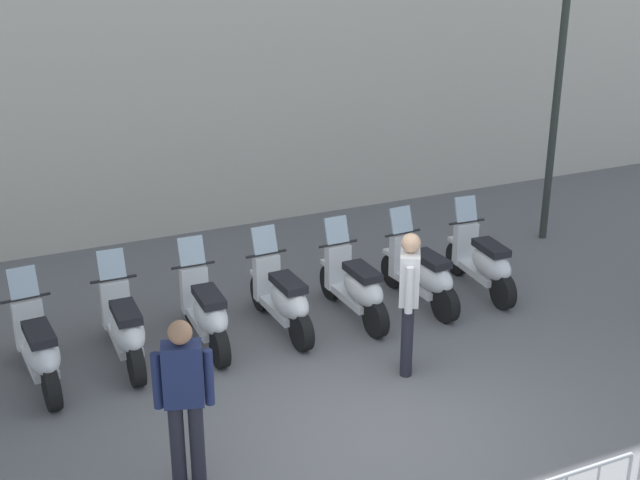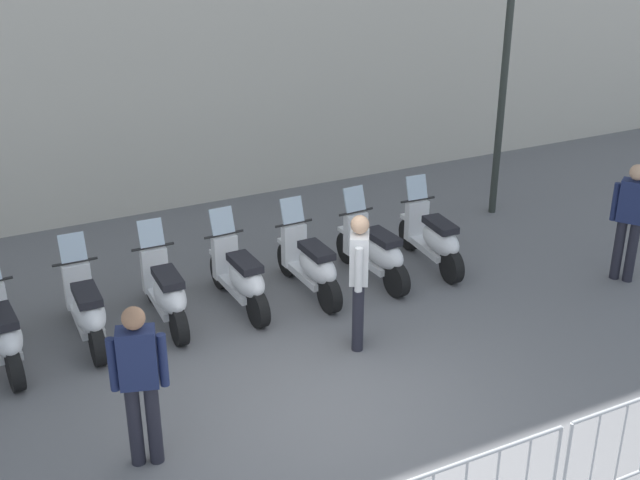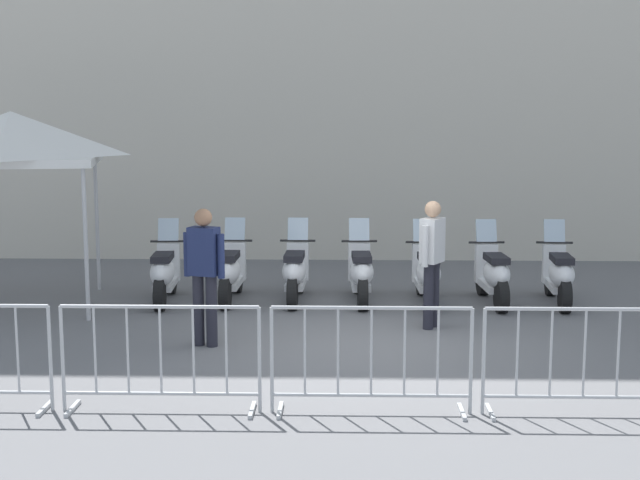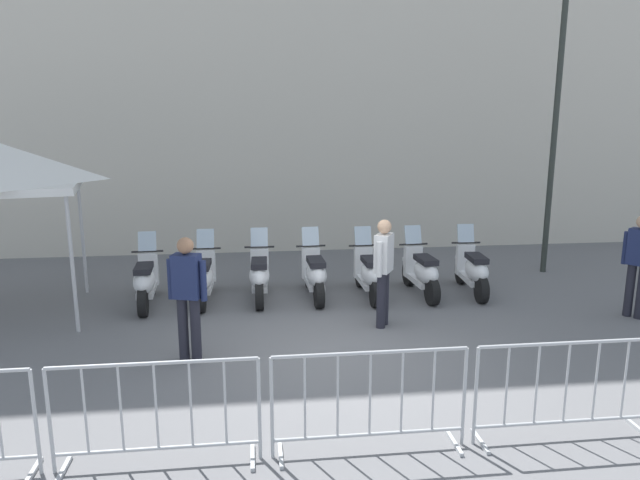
{
  "view_description": "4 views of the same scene",
  "coord_description": "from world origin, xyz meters",
  "px_view_note": "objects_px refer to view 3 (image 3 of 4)",
  "views": [
    {
      "loc": [
        -4.91,
        -5.79,
        5.13
      ],
      "look_at": [
        1.03,
        2.35,
        1.15
      ],
      "focal_mm": 48.14,
      "sensor_mm": 36.0,
      "label": 1
    },
    {
      "loc": [
        -4.67,
        -5.86,
        5.3
      ],
      "look_at": [
        1.25,
        1.68,
        1.05
      ],
      "focal_mm": 46.18,
      "sensor_mm": 36.0,
      "label": 2
    },
    {
      "loc": [
        -2.43,
        -10.49,
        2.93
      ],
      "look_at": [
        -0.13,
        2.44,
        0.99
      ],
      "focal_mm": 49.49,
      "sensor_mm": 36.0,
      "label": 3
    },
    {
      "loc": [
        -2.59,
        -7.18,
        3.27
      ],
      "look_at": [
        0.66,
        2.59,
        1.06
      ],
      "focal_mm": 32.03,
      "sensor_mm": 36.0,
      "label": 4
    }
  ],
  "objects_px": {
    "motorcycle_4": "(427,275)",
    "canopy_tent": "(12,138)",
    "motorcycle_2": "(295,273)",
    "motorcycle_5": "(493,275)",
    "barrier_segment_1": "(161,360)",
    "officer_near_row_end": "(432,256)",
    "officer_mid_plaza": "(204,269)",
    "motorcycle_3": "(361,274)",
    "motorcycle_0": "(164,274)",
    "motorcycle_6": "(559,275)",
    "barrier_segment_2": "(371,361)",
    "barrier_segment_3": "(584,363)",
    "motorcycle_1": "(230,273)"
  },
  "relations": [
    {
      "from": "motorcycle_5",
      "to": "barrier_segment_3",
      "type": "xyz_separation_m",
      "value": [
        -0.93,
        -4.79,
        0.07
      ]
    },
    {
      "from": "barrier_segment_2",
      "to": "officer_mid_plaza",
      "type": "height_order",
      "value": "officer_mid_plaza"
    },
    {
      "from": "motorcycle_0",
      "to": "motorcycle_5",
      "type": "relative_size",
      "value": 1.0
    },
    {
      "from": "motorcycle_1",
      "to": "officer_near_row_end",
      "type": "height_order",
      "value": "officer_near_row_end"
    },
    {
      "from": "motorcycle_5",
      "to": "officer_mid_plaza",
      "type": "bearing_deg",
      "value": -160.01
    },
    {
      "from": "motorcycle_1",
      "to": "motorcycle_2",
      "type": "xyz_separation_m",
      "value": [
        0.98,
        -0.19,
        0.0
      ]
    },
    {
      "from": "motorcycle_0",
      "to": "officer_near_row_end",
      "type": "height_order",
      "value": "officer_near_row_end"
    },
    {
      "from": "motorcycle_6",
      "to": "officer_near_row_end",
      "type": "xyz_separation_m",
      "value": [
        -2.32,
        -1.02,
        0.53
      ]
    },
    {
      "from": "motorcycle_4",
      "to": "canopy_tent",
      "type": "distance_m",
      "value": 6.47
    },
    {
      "from": "motorcycle_0",
      "to": "barrier_segment_3",
      "type": "distance_m",
      "value": 7.01
    },
    {
      "from": "motorcycle_4",
      "to": "officer_near_row_end",
      "type": "height_order",
      "value": "officer_near_row_end"
    },
    {
      "from": "motorcycle_1",
      "to": "barrier_segment_3",
      "type": "xyz_separation_m",
      "value": [
        2.97,
        -5.7,
        0.07
      ]
    },
    {
      "from": "canopy_tent",
      "to": "motorcycle_3",
      "type": "bearing_deg",
      "value": -7.24
    },
    {
      "from": "motorcycle_2",
      "to": "canopy_tent",
      "type": "height_order",
      "value": "canopy_tent"
    },
    {
      "from": "motorcycle_0",
      "to": "officer_mid_plaza",
      "type": "height_order",
      "value": "officer_mid_plaza"
    },
    {
      "from": "barrier_segment_3",
      "to": "officer_near_row_end",
      "type": "relative_size",
      "value": 1.11
    },
    {
      "from": "officer_mid_plaza",
      "to": "canopy_tent",
      "type": "distance_m",
      "value": 4.1
    },
    {
      "from": "motorcycle_0",
      "to": "motorcycle_3",
      "type": "bearing_deg",
      "value": -9.73
    },
    {
      "from": "motorcycle_5",
      "to": "barrier_segment_1",
      "type": "bearing_deg",
      "value": -141.17
    },
    {
      "from": "motorcycle_2",
      "to": "motorcycle_3",
      "type": "distance_m",
      "value": 1.0
    },
    {
      "from": "motorcycle_4",
      "to": "barrier_segment_2",
      "type": "distance_m",
      "value": 5.0
    },
    {
      "from": "motorcycle_3",
      "to": "officer_mid_plaza",
      "type": "relative_size",
      "value": 0.99
    },
    {
      "from": "barrier_segment_1",
      "to": "officer_mid_plaza",
      "type": "distance_m",
      "value": 2.48
    },
    {
      "from": "motorcycle_6",
      "to": "barrier_segment_1",
      "type": "xyz_separation_m",
      "value": [
        -5.91,
        -3.79,
        0.07
      ]
    },
    {
      "from": "barrier_segment_1",
      "to": "officer_near_row_end",
      "type": "height_order",
      "value": "officer_near_row_end"
    },
    {
      "from": "motorcycle_0",
      "to": "motorcycle_5",
      "type": "bearing_deg",
      "value": -11.4
    },
    {
      "from": "officer_near_row_end",
      "to": "barrier_segment_2",
      "type": "bearing_deg",
      "value": -116.56
    },
    {
      "from": "motorcycle_2",
      "to": "motorcycle_5",
      "type": "distance_m",
      "value": 3.01
    },
    {
      "from": "barrier_segment_3",
      "to": "canopy_tent",
      "type": "height_order",
      "value": "canopy_tent"
    },
    {
      "from": "officer_near_row_end",
      "to": "officer_mid_plaza",
      "type": "relative_size",
      "value": 1.0
    },
    {
      "from": "barrier_segment_1",
      "to": "barrier_segment_3",
      "type": "bearing_deg",
      "value": -11.51
    },
    {
      "from": "motorcycle_1",
      "to": "motorcycle_4",
      "type": "xyz_separation_m",
      "value": [
        2.92,
        -0.69,
        0.0
      ]
    },
    {
      "from": "motorcycle_1",
      "to": "motorcycle_5",
      "type": "height_order",
      "value": "same"
    },
    {
      "from": "officer_mid_plaza",
      "to": "motorcycle_4",
      "type": "bearing_deg",
      "value": 27.92
    },
    {
      "from": "canopy_tent",
      "to": "officer_near_row_end",
      "type": "bearing_deg",
      "value": -22.31
    },
    {
      "from": "officer_near_row_end",
      "to": "officer_mid_plaza",
      "type": "height_order",
      "value": "same"
    },
    {
      "from": "motorcycle_4",
      "to": "barrier_segment_2",
      "type": "xyz_separation_m",
      "value": [
        -1.96,
        -4.6,
        0.07
      ]
    },
    {
      "from": "motorcycle_1",
      "to": "barrier_segment_2",
      "type": "xyz_separation_m",
      "value": [
        0.96,
        -5.29,
        0.07
      ]
    },
    {
      "from": "motorcycle_4",
      "to": "motorcycle_2",
      "type": "bearing_deg",
      "value": 165.6
    },
    {
      "from": "motorcycle_4",
      "to": "barrier_segment_2",
      "type": "height_order",
      "value": "motorcycle_4"
    },
    {
      "from": "officer_near_row_end",
      "to": "officer_mid_plaza",
      "type": "xyz_separation_m",
      "value": [
        -3.05,
        -0.39,
        0.0
      ]
    },
    {
      "from": "motorcycle_5",
      "to": "motorcycle_3",
      "type": "bearing_deg",
      "value": 166.09
    },
    {
      "from": "motorcycle_3",
      "to": "motorcycle_5",
      "type": "distance_m",
      "value": 2.0
    },
    {
      "from": "barrier_segment_2",
      "to": "motorcycle_0",
      "type": "bearing_deg",
      "value": 110.03
    },
    {
      "from": "motorcycle_2",
      "to": "officer_mid_plaza",
      "type": "height_order",
      "value": "officer_mid_plaza"
    },
    {
      "from": "motorcycle_2",
      "to": "motorcycle_4",
      "type": "xyz_separation_m",
      "value": [
        1.94,
        -0.5,
        0.0
      ]
    },
    {
      "from": "motorcycle_6",
      "to": "barrier_segment_1",
      "type": "distance_m",
      "value": 7.02
    },
    {
      "from": "barrier_segment_3",
      "to": "officer_near_row_end",
      "type": "bearing_deg",
      "value": 96.61
    },
    {
      "from": "motorcycle_3",
      "to": "motorcycle_6",
      "type": "xyz_separation_m",
      "value": [
        2.91,
        -0.67,
        0.0
      ]
    },
    {
      "from": "motorcycle_0",
      "to": "motorcycle_2",
      "type": "xyz_separation_m",
      "value": [
        1.98,
        -0.28,
        0.0
      ]
    }
  ]
}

